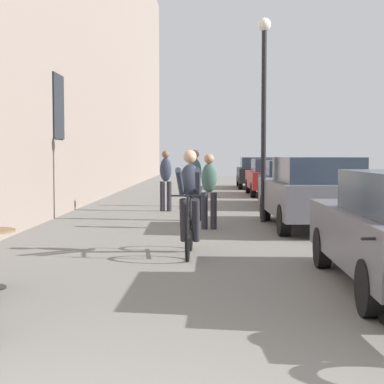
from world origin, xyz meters
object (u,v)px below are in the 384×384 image
(pedestrian_near, at_px, (209,187))
(street_lamp, at_px, (264,93))
(pedestrian_mid, at_px, (195,181))
(cyclist_on_bicycle, at_px, (190,205))
(parked_car_third, at_px, (288,183))
(parked_car_fifth, at_px, (256,172))
(pedestrian_furthest, at_px, (192,177))
(pedestrian_far, at_px, (166,177))
(parked_car_second, at_px, (312,191))
(parked_car_fourth, at_px, (270,176))

(pedestrian_near, xyz_separation_m, street_lamp, (1.32, 1.43, 2.18))
(pedestrian_mid, bearing_deg, cyclist_on_bicycle, -89.90)
(pedestrian_near, height_order, pedestrian_mid, pedestrian_mid)
(parked_car_third, relative_size, parked_car_fifth, 0.96)
(pedestrian_mid, xyz_separation_m, pedestrian_furthest, (-0.17, 4.21, -0.07))
(pedestrian_mid, xyz_separation_m, parked_car_third, (2.91, 4.34, -0.24))
(pedestrian_far, relative_size, parked_car_second, 0.39)
(parked_car_second, distance_m, parked_car_fourth, 11.09)
(cyclist_on_bicycle, distance_m, parked_car_third, 9.87)
(cyclist_on_bicycle, distance_m, pedestrian_near, 3.40)
(street_lamp, xyz_separation_m, parked_car_fifth, (1.10, 15.40, -2.32))
(parked_car_third, xyz_separation_m, parked_car_fourth, (-0.02, 5.26, 0.01))
(pedestrian_near, xyz_separation_m, pedestrian_mid, (-0.35, 1.71, 0.06))
(street_lamp, relative_size, parked_car_second, 1.09)
(parked_car_third, bearing_deg, pedestrian_mid, -123.82)
(pedestrian_mid, xyz_separation_m, pedestrian_far, (-0.89, 2.55, -0.00))
(pedestrian_far, xyz_separation_m, street_lamp, (2.55, -2.83, 2.11))
(pedestrian_far, distance_m, pedestrian_furthest, 1.82)
(pedestrian_mid, height_order, parked_car_second, pedestrian_mid)
(pedestrian_far, xyz_separation_m, parked_car_second, (3.52, -4.04, -0.17))
(pedestrian_furthest, relative_size, parked_car_second, 0.36)
(pedestrian_near, bearing_deg, parked_car_fourth, 77.35)
(street_lamp, height_order, parked_car_fourth, street_lamp)
(parked_car_fifth, bearing_deg, pedestrian_mid, -100.37)
(pedestrian_far, distance_m, parked_car_fourth, 8.00)
(pedestrian_near, bearing_deg, parked_car_fifth, 81.82)
(pedestrian_near, bearing_deg, pedestrian_mid, 101.45)
(pedestrian_far, height_order, parked_car_third, pedestrian_far)
(pedestrian_mid, bearing_deg, parked_car_fourth, 73.27)
(parked_car_fifth, bearing_deg, cyclist_on_bicycle, -97.77)
(parked_car_third, bearing_deg, parked_car_second, -92.67)
(street_lamp, bearing_deg, cyclist_on_bicycle, -109.05)
(cyclist_on_bicycle, bearing_deg, pedestrian_far, 96.70)
(parked_car_fourth, relative_size, parked_car_fifth, 0.96)
(parked_car_fifth, bearing_deg, parked_car_fourth, -88.75)
(pedestrian_near, height_order, parked_car_fifth, pedestrian_near)
(pedestrian_mid, distance_m, street_lamp, 2.71)
(cyclist_on_bicycle, height_order, parked_car_third, cyclist_on_bicycle)
(pedestrian_far, bearing_deg, parked_car_fourth, 61.86)
(pedestrian_near, xyz_separation_m, parked_car_second, (2.29, 0.22, -0.11))
(parked_car_third, height_order, parked_car_fourth, parked_car_fourth)
(parked_car_second, xyz_separation_m, parked_car_third, (0.27, 5.83, -0.06))
(pedestrian_near, distance_m, pedestrian_furthest, 5.95)
(street_lamp, distance_m, parked_car_fourth, 10.23)
(street_lamp, relative_size, parked_car_fifth, 1.13)
(pedestrian_far, xyz_separation_m, parked_car_fifth, (3.65, 12.57, -0.20))
(parked_car_fourth, bearing_deg, pedestrian_furthest, -119.59)
(pedestrian_far, bearing_deg, pedestrian_mid, -70.77)
(parked_car_fourth, bearing_deg, parked_car_fifth, 91.25)
(parked_car_third, bearing_deg, parked_car_fourth, 90.25)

